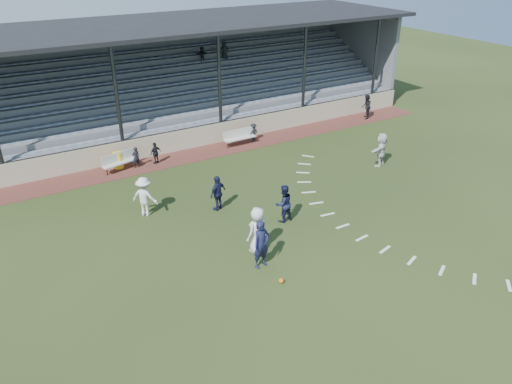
{
  "coord_description": "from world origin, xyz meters",
  "views": [
    {
      "loc": [
        -9.75,
        -13.88,
        11.05
      ],
      "look_at": [
        0.0,
        2.5,
        1.3
      ],
      "focal_mm": 35.0,
      "sensor_mm": 36.0,
      "label": 1
    }
  ],
  "objects_px": {
    "trash_bin": "(118,160)",
    "official": "(366,107)",
    "player_navy_lead": "(261,244)",
    "football": "(281,281)",
    "player_white_lead": "(258,230)",
    "bench_left": "(120,160)",
    "bench_right": "(239,136)"
  },
  "relations": [
    {
      "from": "bench_left",
      "to": "player_navy_lead",
      "type": "relative_size",
      "value": 1.06
    },
    {
      "from": "football",
      "to": "official",
      "type": "height_order",
      "value": "official"
    },
    {
      "from": "player_navy_lead",
      "to": "official",
      "type": "xyz_separation_m",
      "value": [
        15.02,
        11.02,
        -0.13
      ]
    },
    {
      "from": "trash_bin",
      "to": "official",
      "type": "distance_m",
      "value": 16.94
    },
    {
      "from": "bench_right",
      "to": "football",
      "type": "distance_m",
      "value": 13.51
    },
    {
      "from": "trash_bin",
      "to": "football",
      "type": "xyz_separation_m",
      "value": [
        1.98,
        -12.85,
        -0.35
      ]
    },
    {
      "from": "bench_left",
      "to": "player_white_lead",
      "type": "xyz_separation_m",
      "value": [
        2.28,
        -10.38,
        0.38
      ]
    },
    {
      "from": "football",
      "to": "bench_right",
      "type": "bearing_deg",
      "value": 67.33
    },
    {
      "from": "official",
      "to": "trash_bin",
      "type": "bearing_deg",
      "value": -51.78
    },
    {
      "from": "football",
      "to": "player_white_lead",
      "type": "bearing_deg",
      "value": 81.82
    },
    {
      "from": "football",
      "to": "player_white_lead",
      "type": "xyz_separation_m",
      "value": [
        0.31,
        2.17,
        0.87
      ]
    },
    {
      "from": "bench_right",
      "to": "football",
      "type": "relative_size",
      "value": 10.27
    },
    {
      "from": "bench_right",
      "to": "player_navy_lead",
      "type": "relative_size",
      "value": 1.04
    },
    {
      "from": "bench_right",
      "to": "trash_bin",
      "type": "height_order",
      "value": "bench_right"
    },
    {
      "from": "trash_bin",
      "to": "official",
      "type": "bearing_deg",
      "value": -1.92
    },
    {
      "from": "football",
      "to": "player_navy_lead",
      "type": "height_order",
      "value": "player_navy_lead"
    },
    {
      "from": "trash_bin",
      "to": "official",
      "type": "height_order",
      "value": "official"
    },
    {
      "from": "player_navy_lead",
      "to": "official",
      "type": "bearing_deg",
      "value": 26.63
    },
    {
      "from": "player_navy_lead",
      "to": "football",
      "type": "bearing_deg",
      "value": -96.53
    },
    {
      "from": "bench_right",
      "to": "trash_bin",
      "type": "bearing_deg",
      "value": 175.86
    },
    {
      "from": "player_white_lead",
      "to": "bench_left",
      "type": "bearing_deg",
      "value": -93.26
    },
    {
      "from": "player_white_lead",
      "to": "official",
      "type": "distance_m",
      "value": 17.79
    },
    {
      "from": "bench_right",
      "to": "football",
      "type": "height_order",
      "value": "bench_right"
    },
    {
      "from": "football",
      "to": "player_white_lead",
      "type": "distance_m",
      "value": 2.36
    },
    {
      "from": "bench_left",
      "to": "trash_bin",
      "type": "bearing_deg",
      "value": 77.62
    },
    {
      "from": "player_white_lead",
      "to": "trash_bin",
      "type": "bearing_deg",
      "value": -93.52
    },
    {
      "from": "trash_bin",
      "to": "player_navy_lead",
      "type": "bearing_deg",
      "value": -80.63
    },
    {
      "from": "trash_bin",
      "to": "player_navy_lead",
      "type": "xyz_separation_m",
      "value": [
        1.91,
        -11.59,
        0.51
      ]
    },
    {
      "from": "bench_left",
      "to": "trash_bin",
      "type": "relative_size",
      "value": 2.35
    },
    {
      "from": "trash_bin",
      "to": "football",
      "type": "relative_size",
      "value": 4.43
    },
    {
      "from": "bench_right",
      "to": "player_navy_lead",
      "type": "distance_m",
      "value": 12.38
    },
    {
      "from": "player_white_lead",
      "to": "official",
      "type": "bearing_deg",
      "value": -160.99
    }
  ]
}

